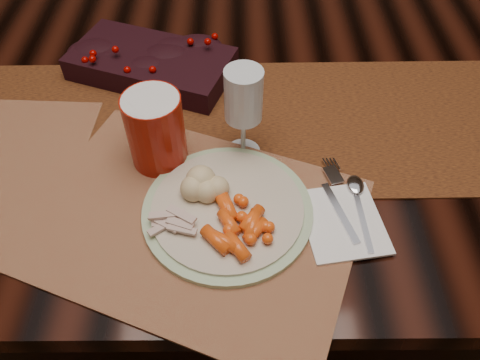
{
  "coord_description": "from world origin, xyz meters",
  "views": [
    {
      "loc": [
        -0.0,
        -0.73,
        1.34
      ],
      "look_at": [
        0.0,
        -0.27,
        0.8
      ],
      "focal_mm": 35.0,
      "sensor_mm": 36.0,
      "label": 1
    }
  ],
  "objects_px": {
    "dining_table": "(239,206)",
    "red_cup": "(156,130)",
    "placemat_main": "(193,221)",
    "baby_carrots": "(246,225)",
    "wine_glass": "(243,115)",
    "mashed_potatoes": "(207,181)",
    "dinner_plate": "(227,210)",
    "napkin": "(342,221)",
    "centerpiece": "(151,61)",
    "turkey_shreds": "(173,223)"
  },
  "relations": [
    {
      "from": "dining_table",
      "to": "red_cup",
      "type": "xyz_separation_m",
      "value": [
        -0.13,
        -0.18,
        0.44
      ]
    },
    {
      "from": "placemat_main",
      "to": "baby_carrots",
      "type": "height_order",
      "value": "baby_carrots"
    },
    {
      "from": "baby_carrots",
      "to": "wine_glass",
      "type": "xyz_separation_m",
      "value": [
        -0.0,
        0.17,
        0.06
      ]
    },
    {
      "from": "mashed_potatoes",
      "to": "wine_glass",
      "type": "bearing_deg",
      "value": 60.77
    },
    {
      "from": "dining_table",
      "to": "dinner_plate",
      "type": "relative_size",
      "value": 6.84
    },
    {
      "from": "dining_table",
      "to": "red_cup",
      "type": "relative_size",
      "value": 13.98
    },
    {
      "from": "mashed_potatoes",
      "to": "napkin",
      "type": "height_order",
      "value": "mashed_potatoes"
    },
    {
      "from": "dining_table",
      "to": "centerpiece",
      "type": "height_order",
      "value": "centerpiece"
    },
    {
      "from": "dinner_plate",
      "to": "turkey_shreds",
      "type": "bearing_deg",
      "value": -156.2
    },
    {
      "from": "napkin",
      "to": "placemat_main",
      "type": "bearing_deg",
      "value": 170.2
    },
    {
      "from": "mashed_potatoes",
      "to": "turkey_shreds",
      "type": "bearing_deg",
      "value": -125.99
    },
    {
      "from": "centerpiece",
      "to": "napkin",
      "type": "distance_m",
      "value": 0.5
    },
    {
      "from": "baby_carrots",
      "to": "wine_glass",
      "type": "height_order",
      "value": "wine_glass"
    },
    {
      "from": "wine_glass",
      "to": "turkey_shreds",
      "type": "bearing_deg",
      "value": -122.02
    },
    {
      "from": "dinner_plate",
      "to": "baby_carrots",
      "type": "distance_m",
      "value": 0.05
    },
    {
      "from": "centerpiece",
      "to": "napkin",
      "type": "height_order",
      "value": "centerpiece"
    },
    {
      "from": "baby_carrots",
      "to": "wine_glass",
      "type": "relative_size",
      "value": 0.65
    },
    {
      "from": "napkin",
      "to": "dinner_plate",
      "type": "bearing_deg",
      "value": 164.82
    },
    {
      "from": "placemat_main",
      "to": "centerpiece",
      "type": "bearing_deg",
      "value": 127.22
    },
    {
      "from": "centerpiece",
      "to": "placemat_main",
      "type": "distance_m",
      "value": 0.39
    },
    {
      "from": "turkey_shreds",
      "to": "red_cup",
      "type": "distance_m",
      "value": 0.16
    },
    {
      "from": "centerpiece",
      "to": "placemat_main",
      "type": "height_order",
      "value": "centerpiece"
    },
    {
      "from": "centerpiece",
      "to": "turkey_shreds",
      "type": "xyz_separation_m",
      "value": [
        0.08,
        -0.39,
        -0.01
      ]
    },
    {
      "from": "dining_table",
      "to": "dinner_plate",
      "type": "height_order",
      "value": "dinner_plate"
    },
    {
      "from": "dining_table",
      "to": "dinner_plate",
      "type": "xyz_separation_m",
      "value": [
        -0.02,
        -0.3,
        0.39
      ]
    },
    {
      "from": "centerpiece",
      "to": "mashed_potatoes",
      "type": "xyz_separation_m",
      "value": [
        0.12,
        -0.32,
        0.01
      ]
    },
    {
      "from": "baby_carrots",
      "to": "mashed_potatoes",
      "type": "xyz_separation_m",
      "value": [
        -0.06,
        0.07,
        0.01
      ]
    },
    {
      "from": "placemat_main",
      "to": "mashed_potatoes",
      "type": "xyz_separation_m",
      "value": [
        0.02,
        0.05,
        0.04
      ]
    },
    {
      "from": "turkey_shreds",
      "to": "napkin",
      "type": "relative_size",
      "value": 0.45
    },
    {
      "from": "wine_glass",
      "to": "dining_table",
      "type": "bearing_deg",
      "value": 92.32
    },
    {
      "from": "placemat_main",
      "to": "dinner_plate",
      "type": "bearing_deg",
      "value": 37.89
    },
    {
      "from": "turkey_shreds",
      "to": "wine_glass",
      "type": "distance_m",
      "value": 0.21
    },
    {
      "from": "dining_table",
      "to": "napkin",
      "type": "bearing_deg",
      "value": -63.98
    },
    {
      "from": "centerpiece",
      "to": "mashed_potatoes",
      "type": "relative_size",
      "value": 3.64
    },
    {
      "from": "centerpiece",
      "to": "mashed_potatoes",
      "type": "height_order",
      "value": "same"
    },
    {
      "from": "dining_table",
      "to": "turkey_shreds",
      "type": "relative_size",
      "value": 29.08
    },
    {
      "from": "dinner_plate",
      "to": "turkey_shreds",
      "type": "height_order",
      "value": "turkey_shreds"
    },
    {
      "from": "centerpiece",
      "to": "napkin",
      "type": "xyz_separation_m",
      "value": [
        0.33,
        -0.37,
        -0.03
      ]
    },
    {
      "from": "baby_carrots",
      "to": "red_cup",
      "type": "bearing_deg",
      "value": 132.25
    },
    {
      "from": "centerpiece",
      "to": "turkey_shreds",
      "type": "height_order",
      "value": "centerpiece"
    },
    {
      "from": "centerpiece",
      "to": "red_cup",
      "type": "xyz_separation_m",
      "value": [
        0.04,
        -0.24,
        0.03
      ]
    },
    {
      "from": "dinner_plate",
      "to": "napkin",
      "type": "distance_m",
      "value": 0.18
    },
    {
      "from": "baby_carrots",
      "to": "turkey_shreds",
      "type": "bearing_deg",
      "value": 176.57
    },
    {
      "from": "dinner_plate",
      "to": "centerpiece",
      "type": "bearing_deg",
      "value": 113.75
    },
    {
      "from": "baby_carrots",
      "to": "mashed_potatoes",
      "type": "height_order",
      "value": "mashed_potatoes"
    },
    {
      "from": "centerpiece",
      "to": "mashed_potatoes",
      "type": "distance_m",
      "value": 0.35
    },
    {
      "from": "turkey_shreds",
      "to": "wine_glass",
      "type": "relative_size",
      "value": 0.36
    },
    {
      "from": "mashed_potatoes",
      "to": "napkin",
      "type": "distance_m",
      "value": 0.22
    },
    {
      "from": "baby_carrots",
      "to": "red_cup",
      "type": "distance_m",
      "value": 0.22
    },
    {
      "from": "centerpiece",
      "to": "dinner_plate",
      "type": "height_order",
      "value": "centerpiece"
    }
  ]
}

